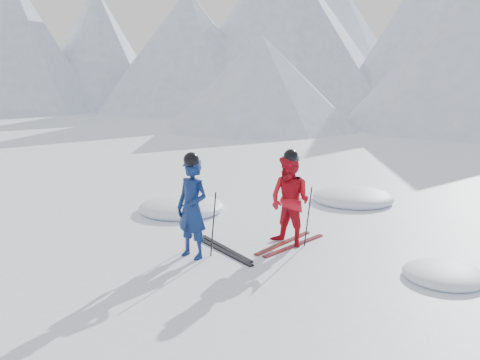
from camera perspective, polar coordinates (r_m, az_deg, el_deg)
The scene contains 12 objects.
ground at distance 8.68m, azimuth 7.01°, elevation -9.08°, with size 160.00×160.00×0.00m, color white.
skier_blue at distance 8.61m, azimuth -5.39°, elevation -3.23°, with size 0.62×0.41×1.71m, color navy.
skier_red at distance 9.25m, azimuth 5.62°, elevation -2.34°, with size 0.81×0.63×1.67m, color red.
pole_blue_left at distance 9.00m, azimuth -6.08°, elevation -4.49°, with size 0.02×0.02×1.14m, color black.
pole_blue_right at distance 8.70m, azimuth -3.02°, elevation -4.99°, with size 0.02×0.02×1.14m, color black.
pole_red_left at distance 9.68m, azimuth 4.91°, elevation -3.41°, with size 0.02×0.02×1.11m, color black.
pole_red_right at distance 9.29m, azimuth 7.65°, elevation -4.10°, with size 0.02×0.02×1.11m, color black.
ski_worn_left at distance 9.54m, azimuth 4.92°, elevation -7.03°, with size 0.09×1.70×0.03m, color black.
ski_worn_right at distance 9.41m, azimuth 6.14°, elevation -7.31°, with size 0.09×1.70×0.03m, color black.
ski_loose_a at distance 9.22m, azimuth -1.70°, elevation -7.65°, with size 0.09×1.70×0.03m, color black.
ski_loose_b at distance 9.05m, azimuth -1.83°, elevation -8.02°, with size 0.09×1.70×0.03m, color black.
snow_lumps at distance 11.79m, azimuth 5.19°, elevation -3.50°, with size 7.62×5.32×0.44m.
Camera 1 is at (4.20, -6.97, 3.03)m, focal length 38.00 mm.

